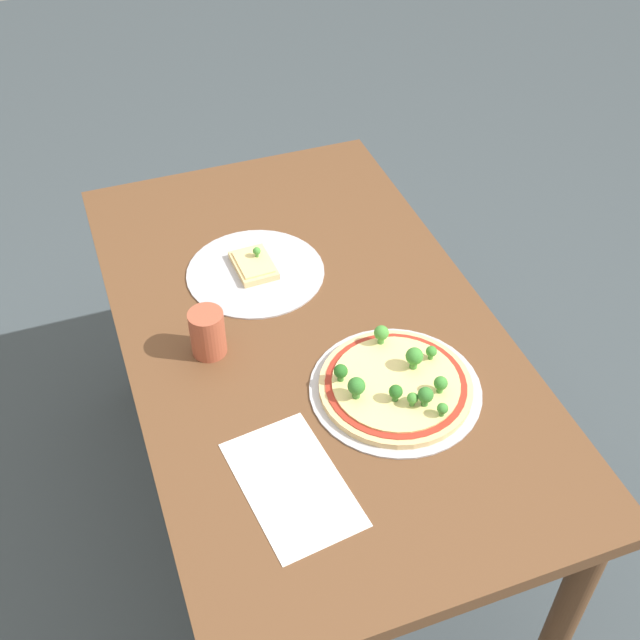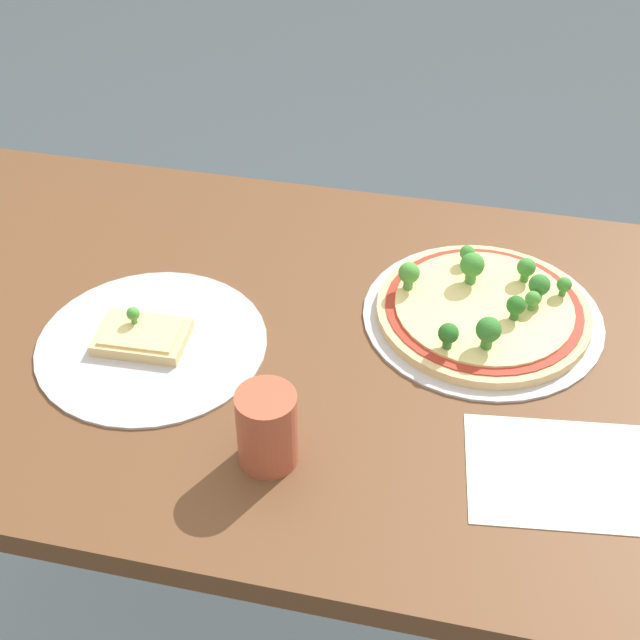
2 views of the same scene
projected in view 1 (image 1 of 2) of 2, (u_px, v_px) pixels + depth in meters
ground_plane at (311, 513)px, 2.20m from camera, size 8.00×8.00×0.00m
dining_table at (309, 356)px, 1.78m from camera, size 1.35×0.78×0.71m
pizza_tray_whole at (396, 385)px, 1.57m from camera, size 0.34×0.34×0.07m
pizza_tray_slice at (255, 270)px, 1.84m from camera, size 0.32×0.32×0.05m
drinking_cup at (207, 331)px, 1.63m from camera, size 0.07×0.07×0.10m
paper_menu at (292, 484)px, 1.42m from camera, size 0.30×0.20×0.00m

